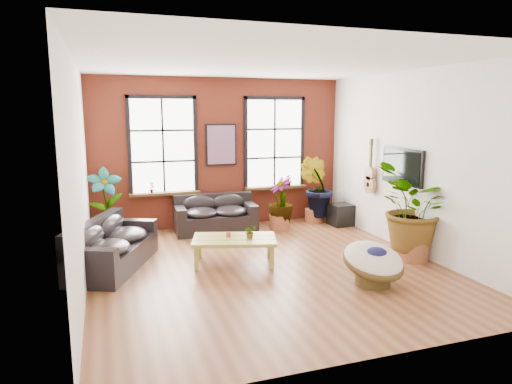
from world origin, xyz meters
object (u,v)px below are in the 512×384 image
at_px(sofa_back, 215,215).
at_px(sofa_left, 111,246).
at_px(coffee_table, 234,241).
at_px(papasan_chair, 373,262).

distance_m(sofa_back, sofa_left, 2.97).
bearing_deg(sofa_back, sofa_left, -138.32).
bearing_deg(coffee_table, papasan_chair, -27.12).
bearing_deg(coffee_table, sofa_back, 101.16).
relative_size(sofa_back, papasan_chair, 1.74).
bearing_deg(sofa_back, papasan_chair, -65.18).
bearing_deg(sofa_left, papasan_chair, -95.06).
bearing_deg(coffee_table, sofa_left, -176.26).
relative_size(sofa_back, sofa_left, 0.80).
xyz_separation_m(sofa_left, papasan_chair, (3.92, -2.16, -0.01)).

